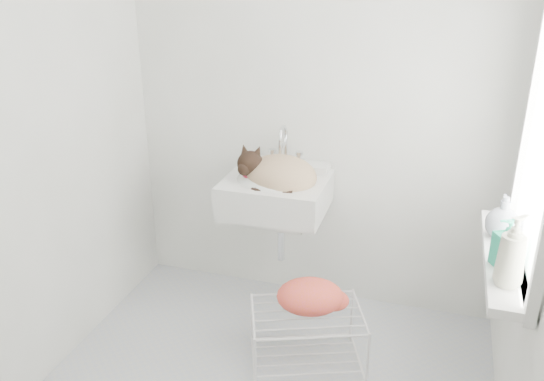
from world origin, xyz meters
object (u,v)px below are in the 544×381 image
(cat, at_px, (278,173))
(bottle_a, at_px, (506,284))
(bottle_b, at_px, (504,266))
(bottle_c, at_px, (500,237))
(wire_rack, at_px, (306,342))
(sink, at_px, (276,179))

(cat, bearing_deg, bottle_a, -26.44)
(bottle_b, height_order, bottle_c, bottle_b)
(wire_rack, relative_size, bottle_a, 2.30)
(sink, xyz_separation_m, bottle_c, (1.16, -0.38, 0.00))
(wire_rack, height_order, bottle_a, bottle_a)
(sink, relative_size, bottle_c, 2.97)
(sink, bearing_deg, bottle_c, -18.20)
(sink, xyz_separation_m, cat, (0.01, -0.02, 0.04))
(bottle_b, bearing_deg, wire_rack, 167.81)
(wire_rack, height_order, bottle_b, bottle_b)
(bottle_a, xyz_separation_m, bottle_b, (0.00, 0.14, 0.00))
(cat, xyz_separation_m, bottle_c, (1.14, -0.36, -0.04))
(bottle_a, bearing_deg, bottle_c, 90.00)
(bottle_b, bearing_deg, bottle_c, 90.00)
(wire_rack, xyz_separation_m, bottle_c, (0.85, 0.09, 0.70))
(bottle_c, bearing_deg, wire_rack, -174.27)
(bottle_c, bearing_deg, cat, 162.39)
(wire_rack, bearing_deg, sink, 123.51)
(sink, height_order, bottle_a, bottle_a)
(cat, height_order, bottle_b, cat)
(wire_rack, distance_m, bottle_c, 1.10)
(bottle_a, height_order, bottle_c, bottle_a)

